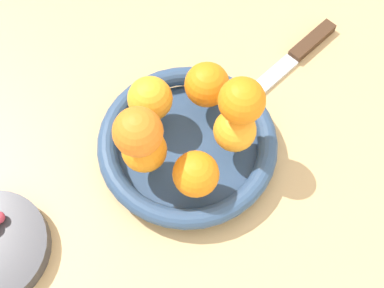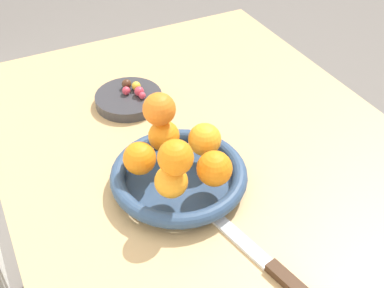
{
  "view_description": "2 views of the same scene",
  "coord_description": "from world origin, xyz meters",
  "px_view_note": "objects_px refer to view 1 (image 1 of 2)",
  "views": [
    {
      "loc": [
        0.12,
        0.34,
        1.33
      ],
      "look_at": [
        -0.02,
        0.11,
        0.8
      ],
      "focal_mm": 45.0,
      "sensor_mm": 36.0,
      "label": 1
    },
    {
      "loc": [
        -0.57,
        0.34,
        1.34
      ],
      "look_at": [
        -0.02,
        0.07,
        0.82
      ],
      "focal_mm": 45.0,
      "sensor_mm": 36.0,
      "label": 2
    }
  ],
  "objects_px": {
    "orange_2": "(144,150)",
    "orange_5": "(242,101)",
    "fruit_bowl": "(187,144)",
    "orange_0": "(207,85)",
    "orange_1": "(150,99)",
    "dining_table": "(144,139)",
    "orange_4": "(235,130)",
    "orange_3": "(199,172)",
    "orange_6": "(138,132)",
    "knife": "(286,65)"
  },
  "relations": [
    {
      "from": "orange_1",
      "to": "orange_2",
      "type": "relative_size",
      "value": 1.05
    },
    {
      "from": "orange_3",
      "to": "orange_4",
      "type": "xyz_separation_m",
      "value": [
        -0.07,
        -0.02,
        -0.0
      ]
    },
    {
      "from": "dining_table",
      "to": "knife",
      "type": "distance_m",
      "value": 0.25
    },
    {
      "from": "dining_table",
      "to": "orange_3",
      "type": "distance_m",
      "value": 0.22
    },
    {
      "from": "orange_2",
      "to": "orange_6",
      "type": "relative_size",
      "value": 0.98
    },
    {
      "from": "fruit_bowl",
      "to": "orange_4",
      "type": "relative_size",
      "value": 4.39
    },
    {
      "from": "orange_5",
      "to": "orange_3",
      "type": "bearing_deg",
      "value": 21.38
    },
    {
      "from": "orange_1",
      "to": "knife",
      "type": "relative_size",
      "value": 0.22
    },
    {
      "from": "fruit_bowl",
      "to": "orange_6",
      "type": "xyz_separation_m",
      "value": [
        0.07,
        0.0,
        0.1
      ]
    },
    {
      "from": "orange_0",
      "to": "orange_1",
      "type": "bearing_deg",
      "value": -15.81
    },
    {
      "from": "fruit_bowl",
      "to": "orange_0",
      "type": "height_order",
      "value": "orange_0"
    },
    {
      "from": "orange_0",
      "to": "orange_1",
      "type": "relative_size",
      "value": 1.01
    },
    {
      "from": "orange_2",
      "to": "orange_6",
      "type": "bearing_deg",
      "value": 41.71
    },
    {
      "from": "dining_table",
      "to": "orange_1",
      "type": "relative_size",
      "value": 18.91
    },
    {
      "from": "fruit_bowl",
      "to": "knife",
      "type": "distance_m",
      "value": 0.2
    },
    {
      "from": "orange_0",
      "to": "orange_2",
      "type": "distance_m",
      "value": 0.12
    },
    {
      "from": "orange_2",
      "to": "orange_3",
      "type": "relative_size",
      "value": 1.0
    },
    {
      "from": "orange_4",
      "to": "orange_6",
      "type": "height_order",
      "value": "orange_6"
    },
    {
      "from": "fruit_bowl",
      "to": "orange_2",
      "type": "bearing_deg",
      "value": -0.56
    },
    {
      "from": "orange_3",
      "to": "orange_4",
      "type": "height_order",
      "value": "orange_3"
    },
    {
      "from": "orange_4",
      "to": "knife",
      "type": "bearing_deg",
      "value": -152.81
    },
    {
      "from": "orange_5",
      "to": "orange_1",
      "type": "bearing_deg",
      "value": -50.37
    },
    {
      "from": "fruit_bowl",
      "to": "orange_0",
      "type": "distance_m",
      "value": 0.08
    },
    {
      "from": "orange_2",
      "to": "orange_5",
      "type": "xyz_separation_m",
      "value": [
        -0.12,
        0.03,
        0.05
      ]
    },
    {
      "from": "orange_5",
      "to": "knife",
      "type": "height_order",
      "value": "orange_5"
    },
    {
      "from": "fruit_bowl",
      "to": "orange_0",
      "type": "relative_size",
      "value": 4.01
    },
    {
      "from": "dining_table",
      "to": "orange_2",
      "type": "distance_m",
      "value": 0.19
    },
    {
      "from": "orange_2",
      "to": "orange_6",
      "type": "xyz_separation_m",
      "value": [
        0.0,
        0.0,
        0.06
      ]
    },
    {
      "from": "orange_0",
      "to": "orange_3",
      "type": "distance_m",
      "value": 0.12
    },
    {
      "from": "orange_3",
      "to": "orange_5",
      "type": "xyz_separation_m",
      "value": [
        -0.08,
        -0.03,
        0.05
      ]
    },
    {
      "from": "dining_table",
      "to": "orange_3",
      "type": "bearing_deg",
      "value": 91.86
    },
    {
      "from": "orange_2",
      "to": "knife",
      "type": "distance_m",
      "value": 0.27
    },
    {
      "from": "orange_6",
      "to": "knife",
      "type": "relative_size",
      "value": 0.22
    },
    {
      "from": "fruit_bowl",
      "to": "orange_4",
      "type": "xyz_separation_m",
      "value": [
        -0.05,
        0.04,
        0.05
      ]
    },
    {
      "from": "fruit_bowl",
      "to": "orange_1",
      "type": "height_order",
      "value": "orange_1"
    },
    {
      "from": "orange_2",
      "to": "orange_3",
      "type": "xyz_separation_m",
      "value": [
        -0.04,
        0.06,
        0.0
      ]
    },
    {
      "from": "orange_0",
      "to": "orange_5",
      "type": "distance_m",
      "value": 0.09
    },
    {
      "from": "fruit_bowl",
      "to": "orange_6",
      "type": "distance_m",
      "value": 0.12
    },
    {
      "from": "dining_table",
      "to": "fruit_bowl",
      "type": "height_order",
      "value": "fruit_bowl"
    },
    {
      "from": "orange_0",
      "to": "orange_3",
      "type": "height_order",
      "value": "orange_0"
    },
    {
      "from": "orange_1",
      "to": "orange_0",
      "type": "bearing_deg",
      "value": 164.19
    },
    {
      "from": "orange_3",
      "to": "orange_6",
      "type": "bearing_deg",
      "value": -50.93
    },
    {
      "from": "orange_6",
      "to": "knife",
      "type": "distance_m",
      "value": 0.29
    },
    {
      "from": "orange_5",
      "to": "orange_6",
      "type": "distance_m",
      "value": 0.12
    },
    {
      "from": "orange_3",
      "to": "orange_5",
      "type": "distance_m",
      "value": 0.1
    },
    {
      "from": "dining_table",
      "to": "orange_0",
      "type": "xyz_separation_m",
      "value": [
        -0.08,
        0.05,
        0.16
      ]
    },
    {
      "from": "dining_table",
      "to": "orange_3",
      "type": "height_order",
      "value": "orange_3"
    },
    {
      "from": "orange_1",
      "to": "orange_5",
      "type": "bearing_deg",
      "value": 129.63
    },
    {
      "from": "orange_5",
      "to": "orange_6",
      "type": "xyz_separation_m",
      "value": [
        0.12,
        -0.03,
        0.0
      ]
    },
    {
      "from": "dining_table",
      "to": "orange_4",
      "type": "distance_m",
      "value": 0.21
    }
  ]
}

